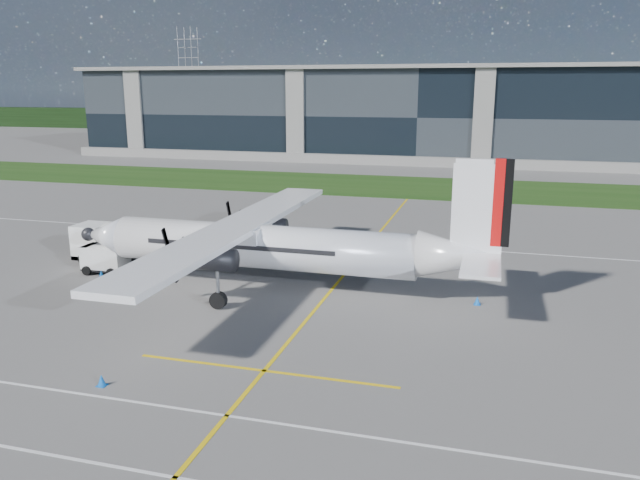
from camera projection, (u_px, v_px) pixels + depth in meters
The scene contains 15 objects.
ground at pixel (382, 196), 71.10m from camera, with size 400.00×400.00×0.00m, color #555351.
grass_strip at pixel (393, 186), 78.58m from camera, with size 400.00×18.00×0.04m, color #1A3D10.
terminal_building at pixel (424, 115), 106.73m from camera, with size 120.00×20.00×15.00m, color black.
tree_line at pixel (450, 123), 163.91m from camera, with size 400.00×6.00×6.00m, color black.
pylon_west at pixel (189, 78), 191.41m from camera, with size 9.00×4.60×30.00m, color gray, non-canonical shape.
yellow_taxiway_centerline at pixel (348, 271), 42.26m from camera, with size 0.20×70.00×0.01m, color yellow.
white_lane_line at pixel (93, 463), 20.60m from camera, with size 90.00×0.15×0.01m, color white.
turboprop_aircraft at pixel (277, 222), 37.53m from camera, with size 26.99×27.99×8.40m, color white, non-canonical shape.
fuel_tanker_truck at pixel (118, 243), 43.75m from camera, with size 7.71×2.50×2.89m, color white, non-canonical shape.
baggage_tug at pixel (106, 259), 41.58m from camera, with size 3.07×1.84×1.84m, color silver, non-canonical shape.
ground_crew_person at pixel (119, 261), 41.39m from camera, with size 0.73×0.52×1.79m, color #F25907.
safety_cone_tail at pixel (477, 300), 35.58m from camera, with size 0.36×0.36×0.50m, color #0A58B9.
safety_cone_stbdwing at pixel (308, 234), 51.86m from camera, with size 0.36×0.36×0.50m, color #0A58B9.
safety_cone_nose_port at pixel (101, 274), 40.62m from camera, with size 0.36×0.36×0.50m, color #0A58B9.
safety_cone_portwing at pixel (102, 380), 25.88m from camera, with size 0.36×0.36×0.50m, color #0A58B9.
Camera 1 is at (12.16, -29.55, 12.06)m, focal length 35.00 mm.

